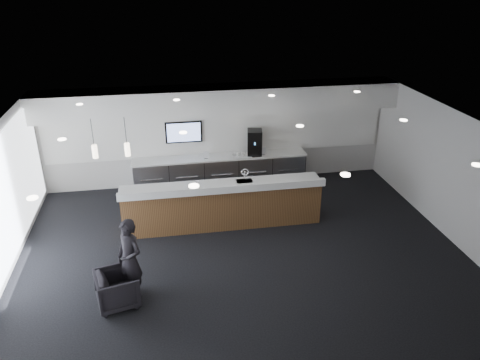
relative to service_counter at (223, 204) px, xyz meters
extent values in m
plane|color=black|center=(0.26, -1.35, -0.58)|extent=(10.00, 10.00, 0.00)
cube|color=black|center=(0.26, -1.35, 2.42)|extent=(10.00, 8.00, 0.02)
cube|color=silver|center=(0.26, 2.65, 0.92)|extent=(10.00, 0.02, 3.00)
cube|color=silver|center=(5.26, -1.35, 0.92)|extent=(0.02, 8.00, 3.00)
cube|color=white|center=(0.26, 2.20, 2.07)|extent=(10.00, 0.90, 0.70)
cube|color=white|center=(0.26, 2.62, 1.02)|extent=(9.80, 0.06, 1.40)
cube|color=gray|center=(0.26, 2.29, -0.13)|extent=(5.00, 0.60, 0.90)
cube|color=white|center=(0.26, 2.29, 0.35)|extent=(5.06, 0.66, 0.05)
cylinder|color=white|center=(-1.74, 1.97, -0.08)|extent=(0.60, 0.02, 0.02)
cylinder|color=white|center=(-0.74, 1.97, -0.08)|extent=(0.60, 0.02, 0.02)
cylinder|color=white|center=(0.26, 1.97, -0.08)|extent=(0.60, 0.02, 0.02)
cylinder|color=white|center=(1.26, 1.97, -0.08)|extent=(0.60, 0.02, 0.02)
cylinder|color=white|center=(2.26, 1.97, -0.08)|extent=(0.60, 0.02, 0.02)
cube|color=black|center=(-0.74, 2.56, 1.07)|extent=(1.05, 0.07, 0.62)
cube|color=#2C47B3|center=(-0.74, 2.52, 1.07)|extent=(0.95, 0.01, 0.54)
cylinder|color=beige|center=(-2.14, -0.55, 1.67)|extent=(0.12, 0.12, 0.30)
cylinder|color=beige|center=(-2.84, -0.55, 1.67)|extent=(0.12, 0.12, 0.30)
cube|color=#4D2F19|center=(0.00, 0.01, -0.05)|extent=(4.88, 0.70, 1.05)
cube|color=white|center=(0.00, 0.01, 0.50)|extent=(4.96, 0.78, 0.06)
cube|color=white|center=(0.00, -0.37, 0.59)|extent=(4.96, 0.13, 0.18)
cylinder|color=white|center=(0.57, 0.11, 0.67)|extent=(0.04, 0.04, 0.28)
torus|color=white|center=(0.57, 0.05, 0.81)|extent=(0.19, 0.03, 0.19)
cube|color=black|center=(1.28, 2.29, 0.74)|extent=(0.49, 0.53, 0.73)
cube|color=white|center=(1.28, 2.04, 0.38)|extent=(0.26, 0.12, 0.02)
cube|color=silver|center=(-0.15, 2.17, 0.48)|extent=(0.16, 0.05, 0.21)
cube|color=silver|center=(1.49, 2.19, 0.49)|extent=(0.17, 0.04, 0.23)
imported|color=black|center=(-2.41, -2.65, -0.22)|extent=(0.93, 0.92, 0.71)
imported|color=black|center=(-2.14, -2.40, 0.25)|extent=(0.71, 0.71, 1.66)
imported|color=white|center=(1.48, 2.22, 0.42)|extent=(0.09, 0.09, 0.09)
imported|color=white|center=(1.34, 2.22, 0.42)|extent=(0.13, 0.13, 0.09)
imported|color=white|center=(1.20, 2.22, 0.42)|extent=(0.12, 0.12, 0.09)
imported|color=white|center=(1.06, 2.22, 0.42)|extent=(0.12, 0.12, 0.09)
imported|color=white|center=(0.92, 2.22, 0.42)|extent=(0.13, 0.13, 0.09)
imported|color=white|center=(0.78, 2.22, 0.42)|extent=(0.10, 0.10, 0.09)
imported|color=white|center=(0.64, 2.22, 0.42)|extent=(0.13, 0.13, 0.09)
camera|label=1|loc=(-1.36, -10.21, 5.41)|focal=35.00mm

